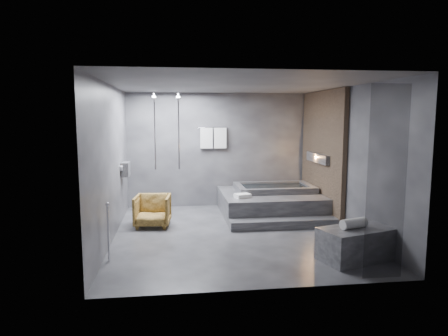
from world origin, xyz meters
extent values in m
plane|color=#2A2A2C|center=(0.00, 0.00, 0.00)|extent=(5.00, 5.00, 0.00)
cube|color=#464648|center=(0.00, 0.00, 2.80)|extent=(4.50, 5.00, 0.04)
cube|color=#343338|center=(0.00, 2.50, 1.40)|extent=(4.50, 0.04, 2.80)
cube|color=#343338|center=(0.00, -2.50, 1.40)|extent=(4.50, 0.04, 2.80)
cube|color=#343338|center=(-2.25, 0.00, 1.40)|extent=(0.04, 5.00, 2.80)
cube|color=#343338|center=(2.25, 0.00, 1.40)|extent=(0.04, 5.00, 2.80)
cube|color=#896C50|center=(2.19, 1.25, 1.40)|extent=(0.10, 2.40, 2.78)
cube|color=#FF9938|center=(2.11, 1.25, 1.30)|extent=(0.14, 1.20, 0.20)
cube|color=slate|center=(-2.16, 1.40, 1.10)|extent=(0.16, 0.42, 0.30)
imported|color=beige|center=(-2.15, 1.30, 1.05)|extent=(0.08, 0.08, 0.21)
imported|color=beige|center=(-2.15, 1.50, 1.03)|extent=(0.07, 0.07, 0.15)
cylinder|color=silver|center=(-1.00, 2.05, 1.90)|extent=(0.04, 0.04, 1.80)
cylinder|color=silver|center=(-1.55, 2.05, 1.90)|extent=(0.04, 0.04, 1.80)
cylinder|color=silver|center=(-0.15, 2.44, 1.95)|extent=(0.75, 0.02, 0.02)
cube|color=white|center=(-0.32, 2.42, 1.70)|extent=(0.30, 0.06, 0.50)
cube|color=white|center=(0.02, 2.42, 1.70)|extent=(0.30, 0.06, 0.50)
cylinder|color=silver|center=(-2.15, -1.20, 0.45)|extent=(0.04, 0.04, 0.90)
cube|color=black|center=(1.65, -2.45, 1.35)|extent=(0.55, 0.01, 2.60)
cube|color=#2F2F31|center=(1.05, 1.45, 0.25)|extent=(2.20, 2.00, 0.50)
cube|color=#2F2F31|center=(1.05, 0.27, 0.09)|extent=(2.20, 0.36, 0.18)
cube|color=#353538|center=(1.67, -1.62, 0.25)|extent=(1.26, 0.92, 0.51)
imported|color=#4F3613|center=(-1.57, 0.74, 0.32)|extent=(0.76, 0.78, 0.65)
cylinder|color=silver|center=(1.62, -1.63, 0.59)|extent=(0.47, 0.28, 0.16)
cube|color=white|center=(0.33, 0.94, 0.54)|extent=(0.38, 0.32, 0.09)
camera|label=1|loc=(-1.15, -7.33, 2.23)|focal=32.00mm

